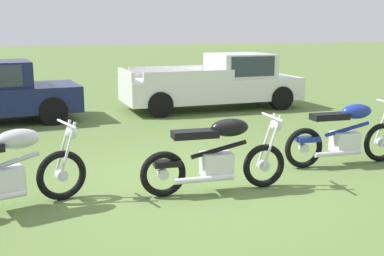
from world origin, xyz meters
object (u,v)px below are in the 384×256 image
Objects in this scene: motorcycle_blue at (346,135)px; motorcycle_silver at (5,172)px; motorcycle_black at (217,156)px; pickup_truck_white at (220,81)px.

motorcycle_silver is at bearing -172.30° from motorcycle_blue.
motorcycle_silver is 2.64m from motorcycle_black.
pickup_truck_white is (3.01, 6.31, 0.26)m from motorcycle_black.
motorcycle_silver and motorcycle_black have the same top height.
motorcycle_blue is (2.46, 0.43, -0.00)m from motorcycle_black.
pickup_truck_white is at bearing 90.92° from motorcycle_blue.
motorcycle_black is 0.42× the size of pickup_truck_white.
motorcycle_silver is 8.25m from pickup_truck_white.
motorcycle_black and motorcycle_blue have the same top height.
motorcycle_black is 7.00m from pickup_truck_white.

